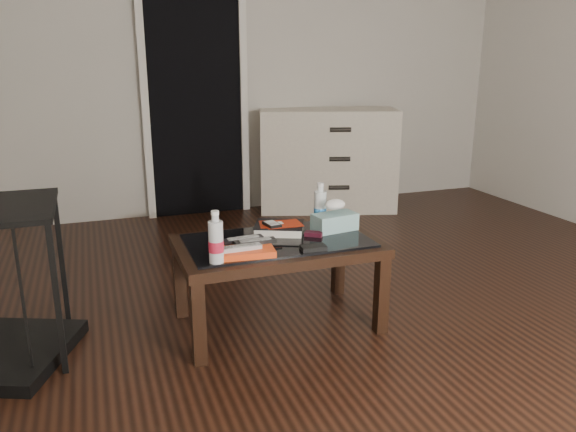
% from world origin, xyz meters
% --- Properties ---
extents(ground, '(5.00, 5.00, 0.00)m').
position_xyz_m(ground, '(0.00, 0.00, 0.00)').
color(ground, black).
rests_on(ground, ground).
extents(doorway, '(0.90, 0.08, 2.07)m').
position_xyz_m(doorway, '(-0.40, 2.47, 1.02)').
color(doorway, black).
rests_on(doorway, ground).
extents(coffee_table, '(1.00, 0.60, 0.46)m').
position_xyz_m(coffee_table, '(-0.43, 0.18, 0.40)').
color(coffee_table, black).
rests_on(coffee_table, ground).
extents(dresser, '(1.29, 0.83, 0.90)m').
position_xyz_m(dresser, '(0.73, 2.23, 0.45)').
color(dresser, beige).
rests_on(dresser, ground).
extents(magazines, '(0.30, 0.24, 0.03)m').
position_xyz_m(magazines, '(-0.65, 0.05, 0.48)').
color(magazines, '#F04516').
rests_on(magazines, coffee_table).
extents(remote_silver, '(0.20, 0.06, 0.02)m').
position_xyz_m(remote_silver, '(-0.67, 0.01, 0.50)').
color(remote_silver, '#ADACB1').
rests_on(remote_silver, magazines).
extents(remote_black_front, '(0.20, 0.05, 0.02)m').
position_xyz_m(remote_black_front, '(-0.58, 0.08, 0.50)').
color(remote_black_front, black).
rests_on(remote_black_front, magazines).
extents(remote_black_back, '(0.20, 0.07, 0.02)m').
position_xyz_m(remote_black_back, '(-0.63, 0.13, 0.50)').
color(remote_black_back, black).
rests_on(remote_black_back, magazines).
extents(textbook, '(0.31, 0.28, 0.05)m').
position_xyz_m(textbook, '(-0.39, 0.29, 0.48)').
color(textbook, black).
rests_on(textbook, coffee_table).
extents(dvd_mailers, '(0.21, 0.17, 0.01)m').
position_xyz_m(dvd_mailers, '(-0.39, 0.29, 0.51)').
color(dvd_mailers, '#A9230B').
rests_on(dvd_mailers, textbook).
extents(ipod, '(0.08, 0.11, 0.02)m').
position_xyz_m(ipod, '(-0.44, 0.26, 0.52)').
color(ipod, black).
rests_on(ipod, dvd_mailers).
extents(flip_phone, '(0.10, 0.09, 0.02)m').
position_xyz_m(flip_phone, '(-0.24, 0.18, 0.47)').
color(flip_phone, black).
rests_on(flip_phone, coffee_table).
extents(wallet, '(0.12, 0.08, 0.02)m').
position_xyz_m(wallet, '(-0.32, -0.02, 0.47)').
color(wallet, black).
rests_on(wallet, coffee_table).
extents(water_bottle_left, '(0.08, 0.08, 0.24)m').
position_xyz_m(water_bottle_left, '(-0.79, -0.03, 0.58)').
color(water_bottle_left, silver).
rests_on(water_bottle_left, coffee_table).
extents(water_bottle_right, '(0.07, 0.07, 0.24)m').
position_xyz_m(water_bottle_right, '(-0.14, 0.34, 0.58)').
color(water_bottle_right, white).
rests_on(water_bottle_right, coffee_table).
extents(tissue_box, '(0.25, 0.15, 0.09)m').
position_xyz_m(tissue_box, '(-0.10, 0.23, 0.51)').
color(tissue_box, teal).
rests_on(tissue_box, coffee_table).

